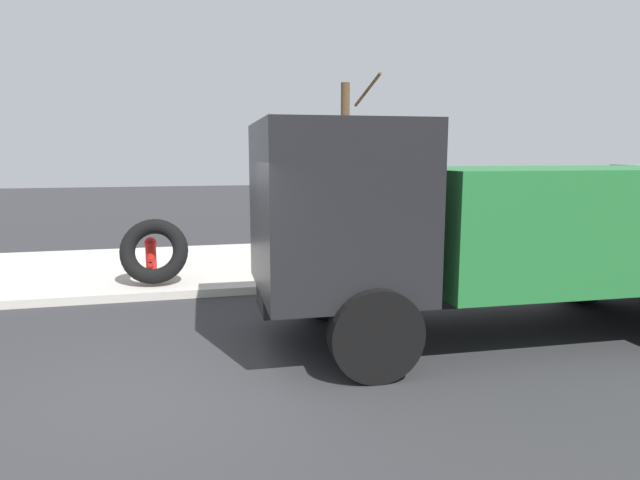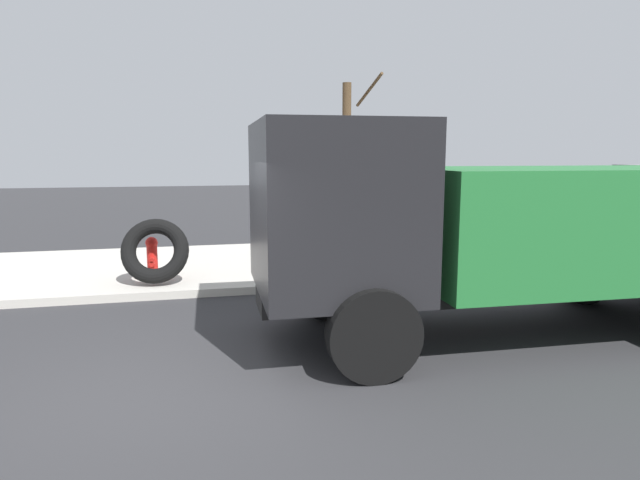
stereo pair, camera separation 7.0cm
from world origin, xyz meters
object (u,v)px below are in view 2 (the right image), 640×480
Objects in this scene: loose_tire at (155,251)px; stop_sign at (309,202)px; dump_truck_green at (493,225)px; bare_tree at (348,165)px; fire_hydrant at (152,256)px.

stop_sign reaches higher than loose_tire.
bare_tree reaches higher than dump_truck_green.
loose_tire is at bearing 174.36° from stop_sign.
bare_tree is (1.59, 2.82, 0.66)m from stop_sign.
loose_tire is 0.18× the size of dump_truck_green.
bare_tree reaches higher than stop_sign.
loose_tire is at bearing -80.05° from fire_hydrant.
bare_tree is (-0.33, 6.26, 0.72)m from dump_truck_green.
loose_tire is at bearing 142.32° from dump_truck_green.
dump_truck_green is 6.31m from bare_tree.
bare_tree reaches higher than loose_tire.
dump_truck_green is (4.82, -3.73, 0.83)m from loose_tire.
bare_tree is at bearing 93.00° from dump_truck_green.
stop_sign is 0.31× the size of dump_truck_green.
loose_tire reaches higher than fire_hydrant.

